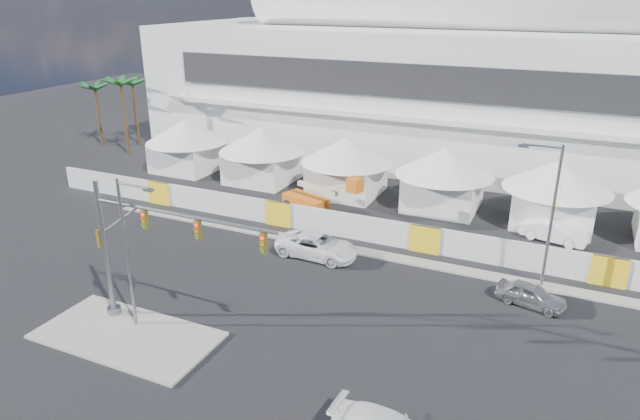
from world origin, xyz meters
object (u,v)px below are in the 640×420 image
at_px(pickup_curb, 317,246).
at_px(traffic_mast, 137,250).
at_px(streetlight_median, 129,245).
at_px(streetlight_curb, 550,207).
at_px(boom_lift, 314,199).
at_px(lot_car_a, 554,232).
at_px(sedan_silver, 531,295).

relative_size(pickup_curb, traffic_mast, 0.52).
height_order(streetlight_median, streetlight_curb, streetlight_curb).
xyz_separation_m(pickup_curb, boom_lift, (-4.05, 8.01, 0.28)).
xyz_separation_m(traffic_mast, streetlight_median, (-0.16, -0.33, 0.40)).
height_order(traffic_mast, streetlight_curb, streetlight_curb).
xyz_separation_m(pickup_curb, lot_car_a, (15.11, 9.87, -0.03)).
distance_m(traffic_mast, streetlight_curb, 24.39).
distance_m(pickup_curb, traffic_mast, 13.71).
bearing_deg(sedan_silver, pickup_curb, 100.31).
bearing_deg(streetlight_curb, traffic_mast, -144.73).
xyz_separation_m(lot_car_a, streetlight_median, (-20.44, -22.30, 4.29)).
distance_m(pickup_curb, boom_lift, 8.99).
height_order(pickup_curb, streetlight_median, streetlight_median).
xyz_separation_m(lot_car_a, streetlight_curb, (-0.38, -7.89, 4.65)).
distance_m(lot_car_a, boom_lift, 19.26).
relative_size(sedan_silver, pickup_curb, 0.69).
distance_m(sedan_silver, streetlight_curb, 5.45).
distance_m(pickup_curb, streetlight_curb, 15.56).
relative_size(sedan_silver, streetlight_curb, 0.44).
height_order(pickup_curb, boom_lift, boom_lift).
bearing_deg(pickup_curb, streetlight_curb, -80.95).
bearing_deg(streetlight_median, lot_car_a, 47.49).
relative_size(lot_car_a, streetlight_curb, 0.51).
bearing_deg(traffic_mast, boom_lift, 86.82).
bearing_deg(lot_car_a, traffic_mast, 149.10).
bearing_deg(sedan_silver, streetlight_curb, 8.50).
distance_m(sedan_silver, pickup_curb, 14.53).
relative_size(sedan_silver, boom_lift, 0.49).
distance_m(streetlight_curb, boom_lift, 20.20).
bearing_deg(streetlight_curb, boom_lift, 162.18).
height_order(streetlight_median, boom_lift, streetlight_median).
bearing_deg(streetlight_curb, lot_car_a, 87.25).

